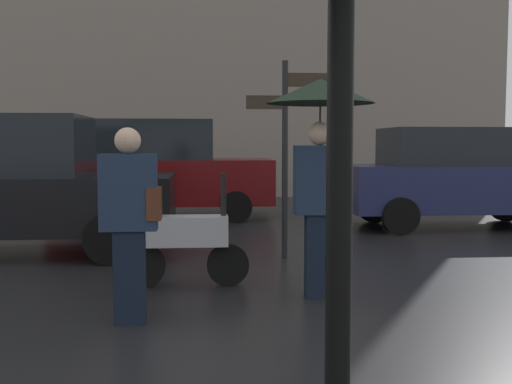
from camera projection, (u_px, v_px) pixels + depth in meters
pedestrian_with_umbrella at (320, 126)px, 6.18m from camera, size 1.07×1.07×2.19m
pedestrian_with_bag at (130, 213)px, 5.34m from camera, size 0.52×0.24×1.69m
parked_scooter at (182, 236)px, 6.74m from camera, size 1.37×0.32×1.23m
parked_car_left at (455, 177)px, 11.49m from camera, size 4.15×1.85×1.84m
parked_car_right at (161, 169)px, 12.96m from camera, size 4.48×2.01×2.03m
parked_car_distant at (10, 185)px, 8.68m from camera, size 4.37×1.99×1.94m
street_signpost at (285, 139)px, 8.33m from camera, size 1.08×0.08×2.65m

